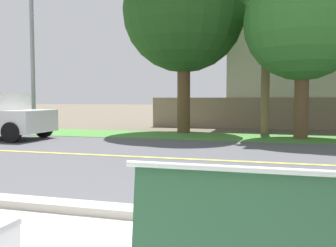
# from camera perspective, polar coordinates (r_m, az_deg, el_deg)

# --- Properties ---
(ground_plane) EXTENTS (140.00, 140.00, 0.00)m
(ground_plane) POSITION_cam_1_polar(r_m,az_deg,el_deg) (9.78, 7.84, -4.19)
(ground_plane) COLOR #665B4C
(curb_edge) EXTENTS (44.00, 0.30, 0.11)m
(curb_edge) POSITION_cam_1_polar(r_m,az_deg,el_deg) (4.36, -2.71, -13.58)
(curb_edge) COLOR #ADA89E
(curb_edge) RESTS_ON ground_plane
(street_asphalt) EXTENTS (52.00, 8.00, 0.01)m
(street_asphalt) POSITION_cam_1_polar(r_m,az_deg,el_deg) (8.32, 6.41, -5.58)
(street_asphalt) COLOR #515156
(street_asphalt) RESTS_ON ground_plane
(road_centre_line) EXTENTS (48.00, 0.14, 0.01)m
(road_centre_line) POSITION_cam_1_polar(r_m,az_deg,el_deg) (8.32, 6.41, -5.54)
(road_centre_line) COLOR #E0CC4C
(road_centre_line) RESTS_ON ground_plane
(far_verge_grass) EXTENTS (48.00, 2.80, 0.02)m
(far_verge_grass) POSITION_cam_1_polar(r_m,az_deg,el_deg) (13.35, 9.97, -2.04)
(far_verge_grass) COLOR #478438
(far_verge_grass) RESTS_ON ground_plane
(streetlamp) EXTENTS (0.24, 2.10, 7.29)m
(streetlamp) POSITION_cam_1_polar(r_m,az_deg,el_deg) (16.14, -19.61, 13.59)
(streetlamp) COLOR gray
(streetlamp) RESTS_ON ground_plane
(shade_tree_far_left) EXTENTS (4.76, 4.76, 7.85)m
(shade_tree_far_left) POSITION_cam_1_polar(r_m,az_deg,el_deg) (15.11, 2.95, 18.17)
(shade_tree_far_left) COLOR brown
(shade_tree_far_left) RESTS_ON ground_plane
(shade_tree_left) EXTENTS (3.90, 3.90, 6.44)m
(shade_tree_left) POSITION_cam_1_polar(r_m,az_deg,el_deg) (13.54, 20.48, 15.63)
(shade_tree_left) COLOR brown
(shade_tree_left) RESTS_ON ground_plane
(garden_wall) EXTENTS (13.00, 0.36, 1.40)m
(garden_wall) POSITION_cam_1_polar(r_m,az_deg,el_deg) (17.32, 18.80, 1.45)
(garden_wall) COLOR gray
(garden_wall) RESTS_ON ground_plane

